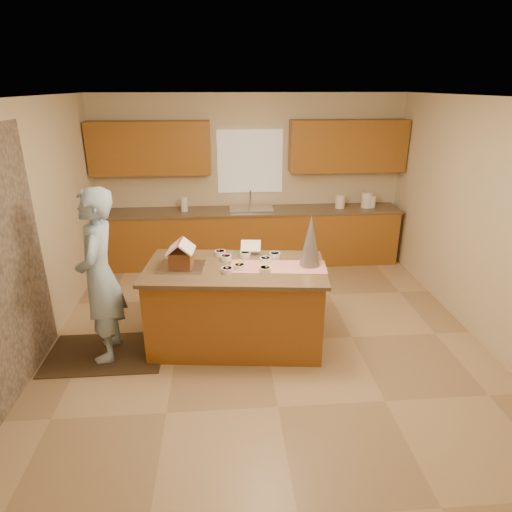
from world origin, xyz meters
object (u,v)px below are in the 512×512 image
tinsel_tree (310,241)px  boy (100,276)px  gingerbread_house (181,256)px  island_base (236,307)px

tinsel_tree → boy: 2.26m
gingerbread_house → boy: bearing=-170.8°
island_base → tinsel_tree: tinsel_tree is taller
island_base → tinsel_tree: size_ratio=3.27×
island_base → boy: size_ratio=1.00×
island_base → tinsel_tree: 1.13m
island_base → tinsel_tree: (0.82, -0.03, 0.79)m
tinsel_tree → island_base: bearing=177.6°
island_base → boy: boy is taller
gingerbread_house → tinsel_tree: bearing=-1.7°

